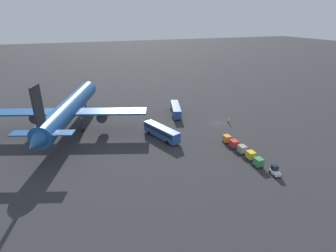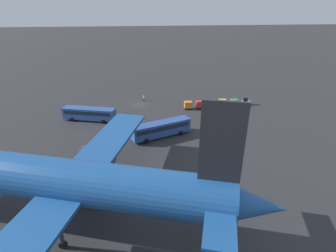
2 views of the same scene
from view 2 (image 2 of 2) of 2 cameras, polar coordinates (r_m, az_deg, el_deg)
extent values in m
plane|color=#2D2D30|center=(73.06, -6.36, 4.67)|extent=(600.00, 600.00, 0.00)
cylinder|color=#1E5193|center=(33.58, -23.61, -10.58)|extent=(40.72, 18.04, 5.17)
cone|color=#1E5193|center=(28.79, 17.93, -16.10)|extent=(7.85, 6.55, 4.65)
cube|color=#1E5193|center=(41.88, -12.20, -2.67)|extent=(11.13, 19.68, 0.44)
cube|color=#262628|center=(24.69, 11.65, -3.70)|extent=(4.02, 1.66, 8.26)
cube|color=#1E5193|center=(28.15, 11.40, -14.93)|extent=(7.02, 13.65, 0.28)
cylinder|color=#38383D|center=(40.92, -15.12, -6.32)|extent=(5.59, 4.27, 2.84)
cylinder|color=#38383D|center=(33.39, -22.34, -20.94)|extent=(0.50, 0.50, 4.13)
cylinder|color=black|center=(34.52, -21.88, -22.84)|extent=(1.01, 0.76, 0.90)
cylinder|color=#38383D|center=(37.52, -16.85, -14.14)|extent=(0.50, 0.50, 4.13)
cylinder|color=black|center=(38.53, -16.54, -16.02)|extent=(1.01, 0.76, 0.90)
cube|color=#2D5199|center=(64.45, -16.77, 2.63)|extent=(12.65, 5.98, 2.70)
cube|color=#192333|center=(64.29, -16.82, 3.02)|extent=(11.71, 5.73, 0.86)
cylinder|color=black|center=(65.61, -20.15, 1.31)|extent=(1.04, 0.57, 1.00)
cylinder|color=black|center=(67.72, -19.12, 2.19)|extent=(1.04, 0.57, 1.00)
cylinder|color=black|center=(62.28, -13.91, 0.90)|extent=(1.04, 0.57, 1.00)
cylinder|color=black|center=(64.50, -13.04, 1.84)|extent=(1.04, 0.57, 1.00)
cube|color=#2D5199|center=(53.99, -1.47, -0.56)|extent=(12.74, 6.69, 2.83)
cube|color=#192333|center=(53.78, -1.48, -0.08)|extent=(11.81, 6.38, 0.90)
cylinder|color=black|center=(52.11, -4.70, -3.31)|extent=(1.04, 0.62, 1.00)
cylinder|color=black|center=(54.30, -5.79, -2.13)|extent=(1.04, 0.62, 1.00)
cylinder|color=black|center=(55.19, 2.81, -1.56)|extent=(1.04, 0.62, 1.00)
cylinder|color=black|center=(57.26, 1.49, -0.51)|extent=(1.04, 0.62, 1.00)
cube|color=white|center=(75.51, 16.68, 4.95)|extent=(2.61, 1.76, 0.70)
cube|color=#192333|center=(75.13, 16.45, 5.61)|extent=(1.29, 1.36, 1.10)
cylinder|color=black|center=(74.80, 16.12, 4.55)|extent=(0.63, 0.34, 0.60)
cylinder|color=black|center=(76.09, 15.93, 4.92)|extent=(0.63, 0.34, 0.60)
cylinder|color=black|center=(75.17, 17.37, 4.49)|extent=(0.63, 0.34, 0.60)
cylinder|color=black|center=(76.45, 17.16, 4.85)|extent=(0.63, 0.34, 0.60)
cylinder|color=#1E1E2D|center=(75.45, -5.31, 5.72)|extent=(0.32, 0.32, 0.85)
cylinder|color=yellow|center=(75.20, -5.33, 6.26)|extent=(0.38, 0.38, 0.65)
sphere|color=tan|center=(75.06, -5.34, 6.58)|extent=(0.24, 0.24, 0.24)
cube|color=#38383D|center=(73.09, 14.14, 4.40)|extent=(2.05, 1.75, 0.10)
cube|color=#38844C|center=(72.80, 14.21, 5.03)|extent=(1.95, 1.66, 1.60)
cylinder|color=black|center=(72.35, 13.71, 4.04)|extent=(0.36, 0.13, 0.36)
cylinder|color=black|center=(73.49, 13.40, 4.40)|extent=(0.36, 0.13, 0.36)
cylinder|color=black|center=(72.86, 14.84, 4.06)|extent=(0.36, 0.13, 0.36)
cylinder|color=black|center=(73.98, 14.52, 4.42)|extent=(0.36, 0.13, 0.36)
cube|color=#38383D|center=(72.29, 11.70, 4.42)|extent=(2.05, 1.75, 0.10)
cube|color=gold|center=(72.01, 11.76, 5.05)|extent=(1.95, 1.66, 1.60)
cylinder|color=black|center=(71.58, 11.25, 4.05)|extent=(0.36, 0.13, 0.36)
cylinder|color=black|center=(72.73, 10.98, 4.41)|extent=(0.36, 0.13, 0.36)
cylinder|color=black|center=(72.02, 12.41, 4.08)|extent=(0.36, 0.13, 0.36)
cylinder|color=black|center=(73.17, 12.12, 4.43)|extent=(0.36, 0.13, 0.36)
cube|color=#38383D|center=(71.26, 9.32, 4.31)|extent=(2.05, 1.75, 0.10)
cube|color=gray|center=(70.97, 9.36, 4.95)|extent=(1.95, 1.66, 1.60)
cylinder|color=black|center=(70.57, 8.83, 3.94)|extent=(0.36, 0.13, 0.36)
cylinder|color=black|center=(71.73, 8.59, 4.30)|extent=(0.36, 0.13, 0.36)
cylinder|color=black|center=(70.95, 10.02, 3.97)|extent=(0.36, 0.13, 0.36)
cylinder|color=black|center=(72.11, 9.77, 4.33)|extent=(0.36, 0.13, 0.36)
cube|color=#38383D|center=(70.23, 6.89, 4.15)|extent=(2.05, 1.75, 0.10)
cube|color=#B72D28|center=(69.94, 6.92, 4.80)|extent=(1.95, 1.66, 1.60)
cylinder|color=black|center=(69.57, 6.37, 3.77)|extent=(0.36, 0.13, 0.36)
cylinder|color=black|center=(70.74, 6.17, 4.15)|extent=(0.36, 0.13, 0.36)
cylinder|color=black|center=(69.89, 7.59, 3.81)|extent=(0.36, 0.13, 0.36)
cylinder|color=black|center=(71.05, 7.37, 4.18)|extent=(0.36, 0.13, 0.36)
cube|color=#38383D|center=(69.47, 4.36, 4.03)|extent=(2.05, 1.75, 0.10)
cube|color=orange|center=(69.17, 4.39, 4.69)|extent=(1.95, 1.66, 1.60)
cylinder|color=black|center=(68.84, 3.82, 3.64)|extent=(0.36, 0.13, 0.36)
cylinder|color=black|center=(70.02, 3.66, 4.02)|extent=(0.36, 0.13, 0.36)
cylinder|color=black|center=(69.09, 5.07, 3.68)|extent=(0.36, 0.13, 0.36)
cylinder|color=black|center=(70.26, 4.89, 4.05)|extent=(0.36, 0.13, 0.36)
camera|label=1|loc=(71.69, 63.76, 16.36)|focal=28.00mm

